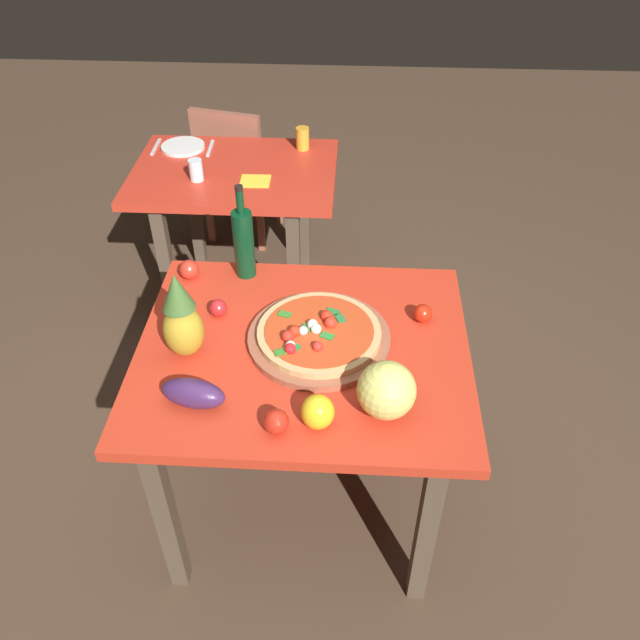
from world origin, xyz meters
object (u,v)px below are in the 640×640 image
at_px(tomato_near_board, 218,308).
at_px(drinking_glass_juice, 303,138).
at_px(drinking_glass_water, 196,170).
at_px(tomato_at_corner, 189,270).
at_px(melon, 386,390).
at_px(pizza, 318,332).
at_px(knife_utensil, 210,148).
at_px(tomato_beside_pepper, 423,313).
at_px(pineapple_left, 181,319).
at_px(dinner_plate, 183,147).
at_px(pizza_board, 319,338).
at_px(bell_pepper, 318,412).
at_px(display_table, 304,368).
at_px(wine_bottle, 244,242).
at_px(eggplant, 193,393).
at_px(napkin_folded, 255,181).
at_px(background_table, 236,192).
at_px(dining_chair, 236,167).
at_px(tomato_by_bottle, 276,422).
at_px(fork_utensil, 156,147).

xyz_separation_m(tomato_near_board, drinking_glass_juice, (0.19, 1.33, 0.02)).
bearing_deg(drinking_glass_water, tomato_near_board, -74.10).
bearing_deg(tomato_at_corner, melon, -40.98).
distance_m(melon, drinking_glass_juice, 1.79).
bearing_deg(pizza, knife_utensil, 114.01).
distance_m(tomato_at_corner, drinking_glass_water, 0.77).
relative_size(tomato_beside_pepper, drinking_glass_water, 0.65).
xyz_separation_m(melon, tomato_at_corner, (-0.72, 0.63, -0.05)).
bearing_deg(pineapple_left, dinner_plate, 103.06).
bearing_deg(knife_utensil, pizza_board, -68.16).
bearing_deg(dinner_plate, bell_pepper, -65.93).
bearing_deg(display_table, melon, -44.89).
xyz_separation_m(pizza, pineapple_left, (-0.43, -0.08, 0.10)).
distance_m(pizza, bell_pepper, 0.36).
bearing_deg(pizza, tomato_beside_pepper, 20.03).
xyz_separation_m(pizza, wine_bottle, (-0.29, 0.37, 0.10)).
bearing_deg(tomato_beside_pepper, eggplant, -148.77).
relative_size(display_table, pizza, 2.67).
relative_size(bell_pepper, tomato_at_corner, 1.47).
bearing_deg(napkin_folded, background_table, 135.52).
relative_size(melon, drinking_glass_water, 1.75).
relative_size(bell_pepper, drinking_glass_juice, 0.98).
bearing_deg(tomato_at_corner, background_table, 88.45).
xyz_separation_m(background_table, drinking_glass_water, (-0.15, -0.12, 0.17)).
relative_size(dining_chair, knife_utensil, 4.72).
distance_m(eggplant, tomato_at_corner, 0.65).
bearing_deg(pizza_board, tomato_at_corner, 147.08).
bearing_deg(display_table, tomato_near_board, 153.98).
relative_size(melon, eggplant, 0.88).
height_order(display_table, tomato_by_bottle, tomato_by_bottle).
height_order(pineapple_left, knife_utensil, pineapple_left).
bearing_deg(tomato_at_corner, drinking_glass_water, 99.71).
height_order(melon, drinking_glass_juice, melon).
xyz_separation_m(background_table, pineapple_left, (0.05, -1.29, 0.27)).
bearing_deg(eggplant, fork_utensil, 107.99).
height_order(drinking_glass_water, dinner_plate, drinking_glass_water).
distance_m(dining_chair, pineapple_left, 1.93).
bearing_deg(tomato_beside_pepper, napkin_folded, 126.56).
relative_size(display_table, knife_utensil, 6.13).
xyz_separation_m(wine_bottle, pineapple_left, (-0.13, -0.44, -0.00)).
bearing_deg(display_table, tomato_at_corner, 141.52).
bearing_deg(tomato_by_bottle, pizza_board, 75.60).
bearing_deg(pizza_board, bell_pepper, -87.34).
bearing_deg(display_table, wine_bottle, 121.74).
xyz_separation_m(background_table, tomato_by_bottle, (0.38, -1.60, 0.16)).
xyz_separation_m(pizza_board, tomato_at_corner, (-0.51, 0.33, 0.02)).
bearing_deg(melon, display_table, 135.11).
bearing_deg(tomato_by_bottle, melon, 16.76).
xyz_separation_m(pizza, napkin_folded, (-0.36, 1.09, -0.04)).
height_order(eggplant, drinking_glass_water, drinking_glass_water).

